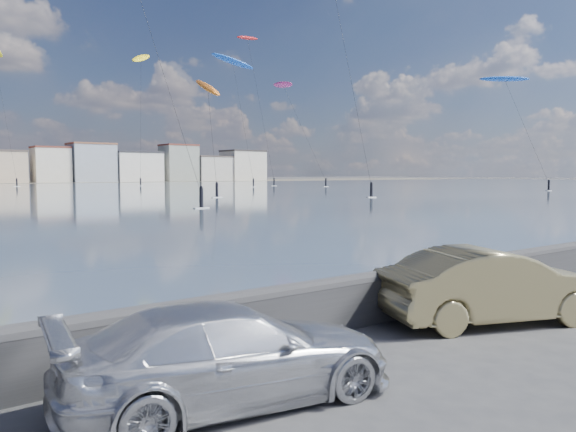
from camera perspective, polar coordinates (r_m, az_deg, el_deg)
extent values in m
plane|color=#333335|center=(8.72, 10.94, -16.57)|extent=(700.00, 700.00, 0.00)
cube|color=#28282B|center=(10.50, -0.14, -10.27)|extent=(400.00, 0.35, 0.90)
cylinder|color=#28282B|center=(10.39, -0.14, -7.87)|extent=(400.00, 0.36, 0.36)
cube|color=silver|center=(197.17, -22.94, 4.75)|extent=(11.00, 9.00, 11.00)
cube|color=brown|center=(197.32, -22.99, 6.44)|extent=(11.22, 9.18, 0.60)
cube|color=#9EA8B7|center=(200.68, -19.33, 5.05)|extent=(14.00, 11.00, 12.50)
cube|color=brown|center=(200.89, -19.37, 6.92)|extent=(14.28, 11.22, 0.60)
cube|color=white|center=(205.83, -15.18, 4.78)|extent=(16.00, 12.00, 10.00)
cube|color=#2D2D33|center=(205.95, -15.21, 6.25)|extent=(16.32, 12.24, 0.60)
cube|color=gray|center=(212.46, -11.03, 5.24)|extent=(12.00, 10.00, 13.00)
cube|color=brown|center=(212.68, -11.06, 7.07)|extent=(12.24, 10.20, 0.60)
cube|color=beige|center=(218.63, -7.82, 4.73)|extent=(14.00, 11.00, 9.00)
cube|color=#4C423D|center=(218.71, -7.84, 5.99)|extent=(14.28, 11.22, 0.60)
cube|color=silver|center=(226.00, -4.59, 5.06)|extent=(15.00, 12.00, 11.50)
cube|color=#383330|center=(226.15, -4.60, 6.59)|extent=(15.30, 12.24, 0.60)
imported|color=silver|center=(7.84, -5.95, -13.71)|extent=(4.87, 2.55, 1.35)
imported|color=tan|center=(12.46, 20.06, -6.65)|extent=(4.99, 3.24, 1.55)
ellipsoid|color=orange|center=(80.82, -8.17, 12.78)|extent=(3.68, 8.18, 4.30)
cube|color=white|center=(71.02, -7.23, 1.90)|extent=(1.40, 0.42, 0.08)
cylinder|color=black|center=(70.98, -7.24, 2.63)|extent=(0.36, 0.36, 1.70)
sphere|color=black|center=(70.96, -7.25, 3.35)|extent=(0.28, 0.28, 0.28)
cylinder|color=black|center=(75.61, -7.73, 8.17)|extent=(3.45, 8.42, 13.66)
cube|color=white|center=(141.38, -25.83, 2.73)|extent=(1.40, 0.42, 0.08)
cylinder|color=black|center=(141.36, -25.85, 3.09)|extent=(0.36, 0.36, 1.70)
sphere|color=black|center=(141.35, -25.86, 3.45)|extent=(0.28, 0.28, 0.28)
cylinder|color=black|center=(148.91, -26.86, 9.43)|extent=(1.47, 14.28, 32.17)
ellipsoid|color=red|center=(143.22, -4.15, 17.59)|extent=(8.30, 4.90, 2.00)
cube|color=white|center=(134.01, -1.43, 3.10)|extent=(1.40, 0.42, 0.08)
cylinder|color=black|center=(133.99, -1.43, 3.48)|extent=(0.36, 0.36, 1.70)
sphere|color=black|center=(133.98, -1.43, 3.86)|extent=(0.28, 0.28, 0.28)
cylinder|color=black|center=(137.54, -2.80, 10.85)|extent=(2.22, 8.08, 34.51)
ellipsoid|color=blue|center=(110.93, 21.12, 12.87)|extent=(7.62, 8.15, 1.14)
cube|color=white|center=(106.75, 24.95, 2.35)|extent=(1.40, 0.42, 0.08)
cylinder|color=black|center=(106.72, 24.97, 2.83)|extent=(0.36, 0.36, 1.70)
sphere|color=black|center=(106.71, 24.98, 3.32)|extent=(0.28, 0.28, 0.28)
cylinder|color=black|center=(108.36, 23.03, 8.04)|extent=(1.45, 8.23, 18.70)
ellipsoid|color=blue|center=(139.89, -5.66, 15.38)|extent=(11.08, 5.40, 4.20)
cube|color=white|center=(123.37, -3.54, 2.98)|extent=(1.40, 0.42, 0.08)
cylinder|color=black|center=(123.35, -3.54, 3.39)|extent=(0.36, 0.36, 1.70)
sphere|color=black|center=(123.34, -3.54, 3.81)|extent=(0.28, 0.28, 0.28)
cylinder|color=black|center=(130.90, -4.65, 9.84)|extent=(3.57, 14.33, 28.51)
ellipsoid|color=#E5338C|center=(138.16, -0.54, 13.20)|extent=(3.30, 8.51, 2.26)
cube|color=white|center=(126.74, 3.86, 3.01)|extent=(1.40, 0.42, 0.08)
cylinder|color=black|center=(126.73, 3.87, 3.42)|extent=(0.36, 0.36, 1.70)
sphere|color=black|center=(126.71, 3.87, 3.83)|extent=(0.28, 0.28, 0.28)
cylinder|color=black|center=(131.88, 1.60, 8.60)|extent=(1.86, 13.99, 22.94)
ellipsoid|color=yellow|center=(148.32, -14.71, 15.25)|extent=(8.03, 7.57, 4.65)
cube|color=white|center=(137.68, -14.75, 2.99)|extent=(1.40, 0.42, 0.08)
cylinder|color=black|center=(137.66, -14.75, 3.36)|extent=(0.36, 0.36, 1.70)
sphere|color=black|center=(137.65, -14.76, 3.74)|extent=(0.28, 0.28, 0.28)
cylinder|color=black|center=(142.24, -14.73, 9.60)|extent=(3.67, 7.15, 30.10)
cube|color=white|center=(71.45, 8.46, 1.90)|extent=(1.40, 0.42, 0.08)
cylinder|color=black|center=(71.42, 8.46, 2.62)|extent=(0.36, 0.36, 1.70)
sphere|color=black|center=(71.40, 8.47, 3.35)|extent=(0.28, 0.28, 0.28)
cylinder|color=black|center=(76.34, 6.03, 15.48)|extent=(0.23, 9.60, 33.01)
cube|color=white|center=(49.66, -8.79, 0.82)|extent=(1.40, 0.42, 0.08)
cylinder|color=black|center=(49.62, -8.80, 1.86)|extent=(0.36, 0.36, 1.70)
sphere|color=black|center=(49.59, -8.81, 2.90)|extent=(0.28, 0.28, 0.28)
cylinder|color=black|center=(56.61, -13.17, 15.86)|extent=(1.72, 13.93, 26.34)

